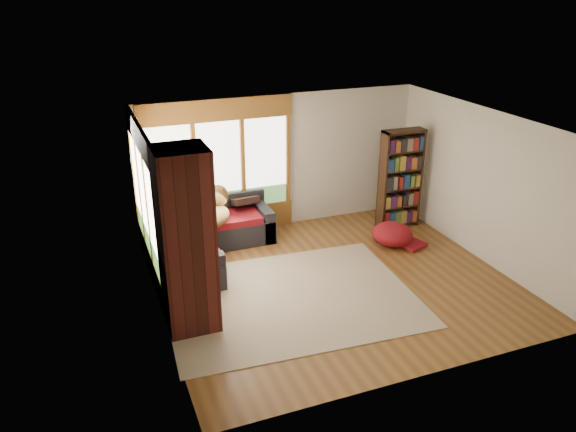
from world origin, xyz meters
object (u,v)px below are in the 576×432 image
object	(u,v)px
pouf	(392,233)
dog_tan	(211,210)
brick_chimney	(186,242)
dog_brindle	(178,236)
area_rug	(290,298)
bookshelf	(400,179)
sectional_sofa	(192,242)

from	to	relation	value
pouf	dog_tan	xyz separation A→B (m)	(-3.17, 0.85, 0.60)
brick_chimney	dog_brindle	distance (m)	1.51
pouf	area_rug	bearing A→B (deg)	-155.59
brick_chimney	bookshelf	distance (m)	4.95
sectional_sofa	brick_chimney	bearing A→B (deg)	-101.87
dog_tan	dog_brindle	bearing A→B (deg)	175.48
brick_chimney	dog_tan	size ratio (longest dim) A/B	2.29
area_rug	dog_tan	bearing A→B (deg)	109.97
pouf	bookshelf	bearing A→B (deg)	52.53
sectional_sofa	pouf	xyz separation A→B (m)	(3.56, -0.79, -0.09)
dog_tan	dog_brindle	world-z (taller)	dog_tan
dog_tan	dog_brindle	xyz separation A→B (m)	(-0.72, -0.70, -0.06)
dog_tan	brick_chimney	bearing A→B (deg)	-160.32
dog_brindle	brick_chimney	bearing A→B (deg)	156.95
bookshelf	brick_chimney	bearing A→B (deg)	-156.68
area_rug	dog_tan	xyz separation A→B (m)	(-0.71, 1.97, 0.81)
brick_chimney	pouf	distance (m)	4.33
sectional_sofa	dog_tan	size ratio (longest dim) A/B	1.94
bookshelf	dog_brindle	distance (m)	4.47
pouf	dog_tan	distance (m)	3.33
brick_chimney	dog_brindle	bearing A→B (deg)	85.38
sectional_sofa	dog_tan	xyz separation A→B (m)	(0.39, 0.06, 0.52)
brick_chimney	pouf	xyz separation A→B (m)	(4.00, 1.25, -1.08)
area_rug	bookshelf	xyz separation A→B (m)	(2.99, 1.82, 0.97)
bookshelf	dog_tan	xyz separation A→B (m)	(-3.71, 0.15, -0.16)
brick_chimney	dog_brindle	world-z (taller)	brick_chimney
pouf	dog_brindle	size ratio (longest dim) A/B	0.82
dog_brindle	pouf	bearing A→B (deg)	-110.66
area_rug	dog_tan	world-z (taller)	dog_tan
sectional_sofa	dog_tan	world-z (taller)	dog_tan
brick_chimney	dog_tan	xyz separation A→B (m)	(0.83, 2.11, -0.48)
brick_chimney	bookshelf	xyz separation A→B (m)	(4.54, 1.96, -0.33)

